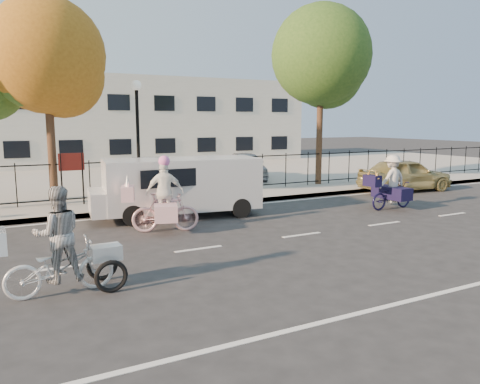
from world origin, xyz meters
TOP-DOWN VIEW (x-y plane):
  - ground at (0.00, 0.00)m, footprint 120.00×120.00m
  - road_markings at (0.00, 0.00)m, footprint 60.00×9.52m
  - curb at (0.00, 5.05)m, footprint 60.00×0.10m
  - sidewalk at (0.00, 6.10)m, footprint 60.00×2.20m
  - parking_lot at (0.00, 15.00)m, footprint 60.00×15.60m
  - iron_fence at (0.00, 7.20)m, footprint 58.00×0.06m
  - building at (0.00, 25.00)m, footprint 34.00×10.00m
  - lamppost at (0.50, 6.80)m, footprint 0.36×0.36m
  - street_sign at (-1.85, 6.80)m, footprint 0.85×0.06m
  - zebra_trike at (-3.29, -1.58)m, footprint 2.25×0.85m
  - unicorn_bike at (-0.15, 2.08)m, footprint 2.15×1.55m
  - bull_bike at (7.93, 1.68)m, footprint 2.03×1.39m
  - white_van at (0.95, 3.80)m, footprint 5.44×2.34m
  - gold_sedan at (11.63, 4.50)m, footprint 4.36×2.02m
  - lot_car_c at (1.88, 10.57)m, footprint 2.40×3.99m
  - lot_car_d at (6.99, 10.56)m, footprint 2.70×4.32m
  - tree_mid at (-2.26, 7.36)m, footprint 3.92×3.92m
  - tree_east at (9.21, 7.36)m, footprint 4.47×4.47m

SIDE VIEW (x-z plane):
  - ground at x=0.00m, z-range 0.00..0.00m
  - road_markings at x=0.00m, z-range 0.00..0.01m
  - curb at x=0.00m, z-range 0.00..0.15m
  - sidewalk at x=0.00m, z-range 0.00..0.15m
  - parking_lot at x=0.00m, z-range 0.00..0.15m
  - gold_sedan at x=11.63m, z-range 0.00..1.45m
  - zebra_trike at x=-3.29m, z-range -0.22..1.71m
  - bull_bike at x=7.93m, z-range -0.19..1.70m
  - lot_car_c at x=1.88m, z-range 0.15..1.39m
  - unicorn_bike at x=-0.15m, z-range -0.28..1.84m
  - lot_car_d at x=6.99m, z-range 0.15..1.52m
  - iron_fence at x=0.00m, z-range 0.15..1.65m
  - white_van at x=0.95m, z-range 0.10..1.96m
  - street_sign at x=-1.85m, z-range 0.52..2.32m
  - building at x=0.00m, z-range 0.00..6.00m
  - lamppost at x=0.50m, z-range 0.95..5.28m
  - tree_mid at x=-2.26m, z-range 1.44..8.62m
  - tree_east at x=9.21m, z-range 1.64..9.84m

